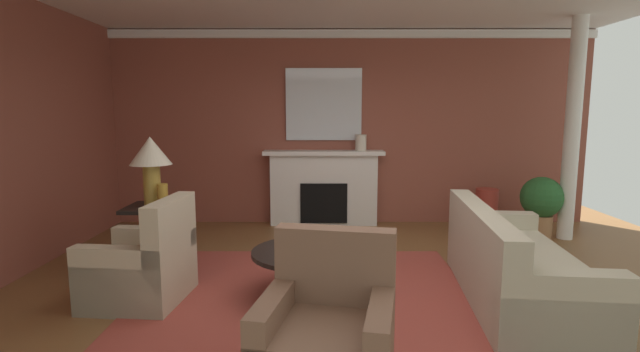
# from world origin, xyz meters

# --- Properties ---
(ground_plane) EXTENTS (8.96, 8.96, 0.00)m
(ground_plane) POSITION_xyz_m (0.00, 0.00, 0.00)
(ground_plane) COLOR brown
(wall_fireplace) EXTENTS (7.49, 0.12, 2.92)m
(wall_fireplace) POSITION_xyz_m (0.00, 3.07, 1.46)
(wall_fireplace) COLOR brown
(wall_fireplace) RESTS_ON ground_plane
(crown_moulding) EXTENTS (7.49, 0.08, 0.12)m
(crown_moulding) POSITION_xyz_m (0.00, 2.99, 2.84)
(crown_moulding) COLOR white
(area_rug) EXTENTS (3.13, 2.76, 0.01)m
(area_rug) POSITION_xyz_m (-0.46, 0.06, 0.01)
(area_rug) COLOR #993D33
(area_rug) RESTS_ON ground_plane
(fireplace) EXTENTS (1.80, 0.35, 1.13)m
(fireplace) POSITION_xyz_m (-0.27, 2.86, 0.54)
(fireplace) COLOR white
(fireplace) RESTS_ON ground_plane
(mantel_mirror) EXTENTS (1.14, 0.04, 1.07)m
(mantel_mirror) POSITION_xyz_m (-0.27, 2.98, 1.81)
(mantel_mirror) COLOR silver
(sofa) EXTENTS (1.12, 2.18, 0.85)m
(sofa) POSITION_xyz_m (1.42, -0.03, 0.30)
(sofa) COLOR #BCB299
(sofa) RESTS_ON ground_plane
(armchair_near_window) EXTENTS (0.88, 0.88, 0.95)m
(armchair_near_window) POSITION_xyz_m (-1.93, -0.02, 0.31)
(armchair_near_window) COLOR #C1B293
(armchair_near_window) RESTS_ON ground_plane
(armchair_facing_fireplace) EXTENTS (0.94, 0.94, 0.95)m
(armchair_facing_fireplace) POSITION_xyz_m (-0.28, -1.33, 0.31)
(armchair_facing_fireplace) COLOR brown
(armchair_facing_fireplace) RESTS_ON ground_plane
(coffee_table) EXTENTS (1.00, 1.00, 0.45)m
(coffee_table) POSITION_xyz_m (-0.46, 0.06, 0.34)
(coffee_table) COLOR black
(coffee_table) RESTS_ON ground_plane
(side_table) EXTENTS (0.56, 0.56, 0.70)m
(side_table) POSITION_xyz_m (-2.14, 0.86, 0.40)
(side_table) COLOR black
(side_table) RESTS_ON ground_plane
(table_lamp) EXTENTS (0.44, 0.44, 0.75)m
(table_lamp) POSITION_xyz_m (-2.14, 0.86, 1.22)
(table_lamp) COLOR #B28E38
(table_lamp) RESTS_ON side_table
(vase_mantel_right) EXTENTS (0.16, 0.16, 0.24)m
(vase_mantel_right) POSITION_xyz_m (0.28, 2.81, 1.25)
(vase_mantel_right) COLOR beige
(vase_mantel_right) RESTS_ON fireplace
(vase_on_side_table) EXTENTS (0.11, 0.11, 0.26)m
(vase_on_side_table) POSITION_xyz_m (-1.99, 0.74, 0.83)
(vase_on_side_table) COLOR #B7892D
(vase_on_side_table) RESTS_ON side_table
(vase_tall_corner) EXTENTS (0.32, 0.32, 0.60)m
(vase_tall_corner) POSITION_xyz_m (2.10, 2.56, 0.30)
(vase_tall_corner) COLOR #9E3328
(vase_tall_corner) RESTS_ON ground_plane
(book_red_cover) EXTENTS (0.24, 0.23, 0.06)m
(book_red_cover) POSITION_xyz_m (-0.36, -0.06, 0.48)
(book_red_cover) COLOR tan
(book_red_cover) RESTS_ON coffee_table
(book_art_folio) EXTENTS (0.26, 0.17, 0.06)m
(book_art_folio) POSITION_xyz_m (-0.32, -0.03, 0.54)
(book_art_folio) COLOR maroon
(book_art_folio) RESTS_ON coffee_table
(potted_plant) EXTENTS (0.56, 0.56, 0.83)m
(potted_plant) POSITION_xyz_m (2.70, 2.16, 0.49)
(potted_plant) COLOR #A8754C
(potted_plant) RESTS_ON ground_plane
(column_white) EXTENTS (0.20, 0.20, 2.92)m
(column_white) POSITION_xyz_m (3.00, 2.07, 1.46)
(column_white) COLOR white
(column_white) RESTS_ON ground_plane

